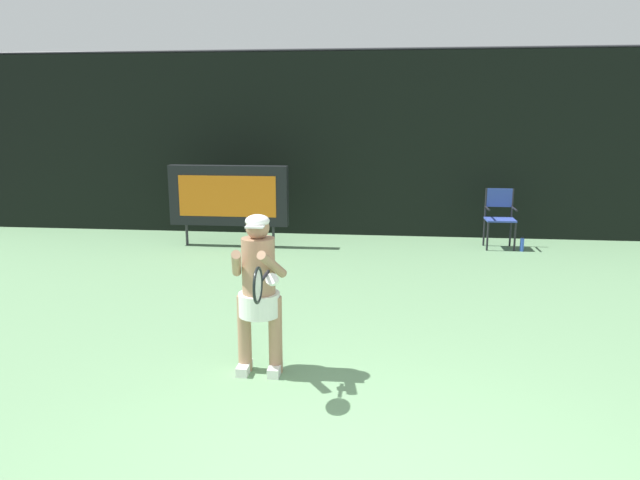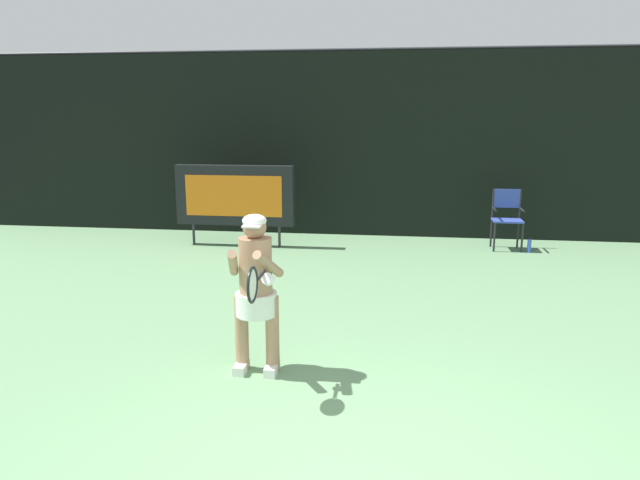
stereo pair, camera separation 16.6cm
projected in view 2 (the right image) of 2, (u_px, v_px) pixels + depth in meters
The scene contains 6 objects.
backdrop_screen at pixel (391, 145), 11.68m from camera, with size 18.00×0.12×3.66m.
scoreboard at pixel (235, 195), 10.94m from camera, with size 2.20×0.21×1.50m.
umpire_chair at pixel (507, 215), 10.75m from camera, with size 0.52×0.44×1.08m.
water_bottle at pixel (529, 246), 10.56m from camera, with size 0.07×0.07×0.27m.
tennis_player at pixel (256, 286), 5.56m from camera, with size 0.53×0.61×1.54m.
tennis_racket at pixel (253, 284), 4.93m from camera, with size 0.03×0.60×0.31m.
Camera 2 is at (0.23, -3.39, 2.45)m, focal length 33.35 mm.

